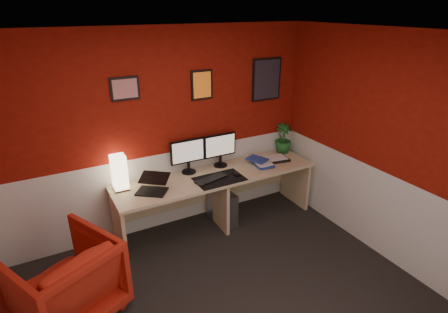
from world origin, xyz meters
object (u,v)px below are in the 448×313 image
potted_plant (283,138)px  pc_tower (222,207)px  armchair (63,281)px  shoji_lamp (119,174)px  laptop (151,184)px  monitor_right (220,145)px  monitor_left (188,151)px  desk (217,200)px  zen_tray (275,159)px

potted_plant → pc_tower: (-1.08, -0.19, -0.72)m
potted_plant → armchair: potted_plant is taller
shoji_lamp → laptop: (0.29, -0.24, -0.09)m
shoji_lamp → armchair: (-0.77, -0.87, -0.54)m
pc_tower → monitor_right: bearing=63.1°
potted_plant → armchair: (-3.10, -0.90, -0.55)m
monitor_left → pc_tower: (0.37, -0.20, -0.80)m
pc_tower → desk: bearing=-170.7°
monitor_left → shoji_lamp: bearing=-176.8°
zen_tray → potted_plant: size_ratio=0.83×
laptop → desk: bearing=41.8°
potted_plant → monitor_left: bearing=179.4°
zen_tray → armchair: (-2.83, -0.71, -0.35)m
shoji_lamp → armchair: bearing=-131.7°
armchair → potted_plant: bearing=170.1°
desk → pc_tower: size_ratio=5.78×
shoji_lamp → pc_tower: 1.44m
laptop → zen_tray: 1.78m
monitor_left → potted_plant: 1.46m
monitor_right → shoji_lamp: bearing=-178.3°
monitor_left → monitor_right: (0.45, -0.01, 0.00)m
zen_tray → potted_plant: bearing=35.0°
zen_tray → potted_plant: 0.38m
monitor_right → armchair: bearing=-156.5°
armchair → pc_tower: bearing=173.5°
desk → laptop: laptop is taller
desk → pc_tower: desk is taller
potted_plant → pc_tower: size_ratio=0.94×
monitor_left → potted_plant: (1.46, -0.02, -0.08)m
monitor_right → armchair: (-2.09, -0.91, -0.63)m
shoji_lamp → monitor_left: size_ratio=0.69×
zen_tray → shoji_lamp: bearing=175.8°
monitor_left → armchair: bearing=-150.8°
monitor_right → pc_tower: (-0.08, -0.19, -0.80)m
pc_tower → armchair: bearing=-166.0°
zen_tray → desk: bearing=-178.5°
pc_tower → zen_tray: bearing=-5.5°
zen_tray → potted_plant: potted_plant is taller
shoji_lamp → pc_tower: bearing=-7.1°
shoji_lamp → armchair: size_ratio=0.46×
monitor_left → pc_tower: bearing=-28.4°
armchair → monitor_left: bearing=-176.9°
potted_plant → armchair: 3.27m
potted_plant → armchair: bearing=-163.8°
zen_tray → potted_plant: (0.26, 0.19, 0.20)m
armchair → shoji_lamp: bearing=-157.7°
desk → shoji_lamp: bearing=171.3°
shoji_lamp → armchair: 1.28m
zen_tray → armchair: size_ratio=0.40×
monitor_right → pc_tower: monitor_right is taller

